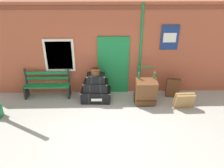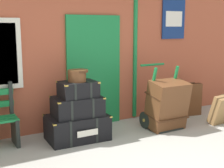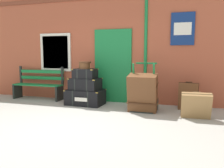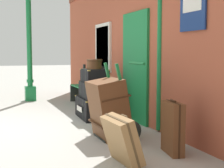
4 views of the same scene
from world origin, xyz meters
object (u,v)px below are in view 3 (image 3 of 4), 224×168
object	(u,v)px
platform_bench	(39,85)
steamer_trunk_top	(85,74)
round_hatbox	(85,65)
suitcase_beige	(196,106)
steamer_trunk_middle	(85,84)
steamer_trunk_base	(85,97)
large_brown_trunk	(143,93)
suitcase_cream	(188,97)
porters_trolley	(144,99)

from	to	relation	value
platform_bench	steamer_trunk_top	distance (m)	1.83
round_hatbox	suitcase_beige	distance (m)	3.04
steamer_trunk_middle	steamer_trunk_top	distance (m)	0.29
steamer_trunk_base	steamer_trunk_top	world-z (taller)	steamer_trunk_top
suitcase_beige	round_hatbox	bearing A→B (deg)	168.85
steamer_trunk_base	steamer_trunk_middle	bearing A→B (deg)	-45.94
platform_bench	steamer_trunk_middle	bearing A→B (deg)	-10.96
large_brown_trunk	suitcase_cream	bearing A→B (deg)	25.74
platform_bench	steamer_trunk_top	size ratio (longest dim) A/B	2.60
large_brown_trunk	suitcase_cream	size ratio (longest dim) A/B	1.30
steamer_trunk_middle	steamer_trunk_top	size ratio (longest dim) A/B	1.37
suitcase_cream	porters_trolley	bearing A→B (deg)	-162.52
steamer_trunk_top	steamer_trunk_middle	bearing A→B (deg)	118.61
steamer_trunk_top	large_brown_trunk	world-z (taller)	steamer_trunk_top
suitcase_cream	suitcase_beige	size ratio (longest dim) A/B	1.13
platform_bench	steamer_trunk_base	world-z (taller)	platform_bench
steamer_trunk_middle	round_hatbox	bearing A→B (deg)	-91.00
steamer_trunk_base	suitcase_cream	bearing A→B (deg)	4.00
steamer_trunk_top	large_brown_trunk	size ratio (longest dim) A/B	0.65
steamer_trunk_top	porters_trolley	xyz separation A→B (m)	(1.64, -0.12, -0.60)
suitcase_beige	steamer_trunk_middle	bearing A→B (deg)	168.42
large_brown_trunk	suitcase_beige	size ratio (longest dim) A/B	1.47
porters_trolley	steamer_trunk_base	bearing A→B (deg)	175.04
steamer_trunk_middle	suitcase_cream	world-z (taller)	steamer_trunk_middle
platform_bench	suitcase_cream	distance (m)	4.45
steamer_trunk_base	steamer_trunk_top	bearing A→B (deg)	-57.48
porters_trolley	large_brown_trunk	size ratio (longest dim) A/B	1.26
large_brown_trunk	steamer_trunk_top	bearing A→B (deg)	169.85
round_hatbox	large_brown_trunk	xyz separation A→B (m)	(1.65, -0.29, -0.64)
platform_bench	steamer_trunk_base	bearing A→B (deg)	-10.80
platform_bench	round_hatbox	bearing A→B (deg)	-11.67
steamer_trunk_middle	large_brown_trunk	world-z (taller)	large_brown_trunk
steamer_trunk_base	large_brown_trunk	distance (m)	1.71
steamer_trunk_base	large_brown_trunk	xyz separation A→B (m)	(1.66, -0.32, 0.26)
platform_bench	porters_trolley	size ratio (longest dim) A/B	1.35
platform_bench	suitcase_beige	xyz separation A→B (m)	(4.60, -0.92, -0.15)
steamer_trunk_base	porters_trolley	bearing A→B (deg)	-4.96
platform_bench	porters_trolley	distance (m)	3.43
steamer_trunk_base	suitcase_cream	world-z (taller)	suitcase_cream
large_brown_trunk	suitcase_beige	bearing A→B (deg)	-12.61
suitcase_cream	steamer_trunk_top	bearing A→B (deg)	-175.39
steamer_trunk_top	large_brown_trunk	distance (m)	1.71
round_hatbox	porters_trolley	xyz separation A→B (m)	(1.65, -0.12, -0.84)
steamer_trunk_top	platform_bench	bearing A→B (deg)	168.43
steamer_trunk_base	platform_bench	bearing A→B (deg)	169.20
steamer_trunk_middle	round_hatbox	world-z (taller)	round_hatbox
steamer_trunk_middle	steamer_trunk_top	world-z (taller)	steamer_trunk_top
round_hatbox	suitcase_cream	bearing A→B (deg)	4.61
porters_trolley	large_brown_trunk	xyz separation A→B (m)	(0.00, -0.18, 0.20)
steamer_trunk_base	suitcase_beige	bearing A→B (deg)	-11.67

